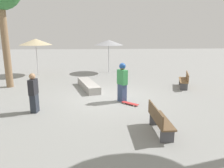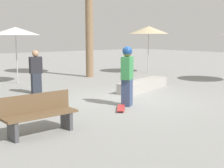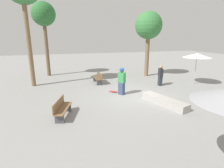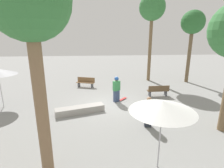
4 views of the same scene
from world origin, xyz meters
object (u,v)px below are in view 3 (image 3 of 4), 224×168
(concrete_ledge, at_px, (164,101))
(palm_tree_left, at_px, (149,26))
(bench_near, at_px, (98,78))
(shade_umbrella_white, at_px, (197,55))
(skateboard, at_px, (115,92))
(bystander_watching, at_px, (160,76))
(skater_main, at_px, (122,80))
(palm_tree_center_left, at_px, (44,16))
(bench_far, at_px, (62,108))

(concrete_ledge, relative_size, palm_tree_left, 0.50)
(concrete_ledge, relative_size, bench_near, 1.81)
(shade_umbrella_white, bearing_deg, skateboard, 91.85)
(skateboard, bearing_deg, bystander_watching, -127.83)
(skater_main, height_order, bystander_watching, skater_main)
(skater_main, relative_size, palm_tree_center_left, 0.27)
(skateboard, distance_m, palm_tree_center_left, 9.90)
(concrete_ledge, xyz_separation_m, bystander_watching, (3.53, -1.94, 0.59))
(shade_umbrella_white, bearing_deg, concrete_ledge, 122.98)
(skateboard, height_order, shade_umbrella_white, shade_umbrella_white)
(shade_umbrella_white, height_order, bystander_watching, shade_umbrella_white)
(skateboard, xyz_separation_m, palm_tree_left, (4.14, -4.53, 4.48))
(concrete_ledge, bearing_deg, skateboard, 34.31)
(bench_near, distance_m, palm_tree_left, 6.67)
(palm_tree_center_left, bearing_deg, shade_umbrella_white, -121.45)
(skateboard, height_order, palm_tree_center_left, palm_tree_center_left)
(bench_far, relative_size, palm_tree_left, 0.28)
(concrete_ledge, distance_m, shade_umbrella_white, 6.01)
(shade_umbrella_white, relative_size, palm_tree_center_left, 0.37)
(skateboard, bearing_deg, bench_near, -36.75)
(palm_tree_center_left, bearing_deg, skateboard, -147.65)
(palm_tree_left, relative_size, bystander_watching, 3.74)
(skateboard, relative_size, shade_umbrella_white, 0.30)
(skateboard, distance_m, shade_umbrella_white, 7.04)
(skater_main, bearing_deg, shade_umbrella_white, -115.96)
(concrete_ledge, distance_m, bench_near, 6.13)
(concrete_ledge, height_order, shade_umbrella_white, shade_umbrella_white)
(bench_far, bearing_deg, shade_umbrella_white, 124.47)
(skateboard, relative_size, bench_far, 0.44)
(bench_far, distance_m, shade_umbrella_white, 10.78)
(bench_far, distance_m, palm_tree_left, 11.40)
(skateboard, relative_size, palm_tree_left, 0.12)
(bystander_watching, bearing_deg, concrete_ledge, -20.67)
(bench_near, bearing_deg, bench_far, 150.91)
(shade_umbrella_white, height_order, palm_tree_left, palm_tree_left)
(bench_far, bearing_deg, concrete_ledge, 107.51)
(skater_main, distance_m, skateboard, 1.07)
(palm_tree_center_left, bearing_deg, bystander_watching, -127.28)
(bench_far, bearing_deg, palm_tree_left, 148.80)
(bench_near, relative_size, palm_tree_left, 0.27)
(skater_main, distance_m, shade_umbrella_white, 6.55)
(palm_tree_left, xyz_separation_m, bystander_watching, (-3.47, 0.64, -3.76))
(bench_near, height_order, bench_far, same)
(skateboard, xyz_separation_m, palm_tree_center_left, (7.02, 4.44, 5.39))
(skateboard, xyz_separation_m, concrete_ledge, (-2.85, -1.95, 0.13))
(palm_tree_left, xyz_separation_m, palm_tree_center_left, (2.87, 8.98, 0.91))
(skater_main, xyz_separation_m, bench_near, (3.25, 0.83, -0.53))
(palm_tree_center_left, bearing_deg, palm_tree_left, -107.75)
(shade_umbrella_white, bearing_deg, bench_near, 70.61)
(skateboard, bearing_deg, concrete_ledge, 166.67)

